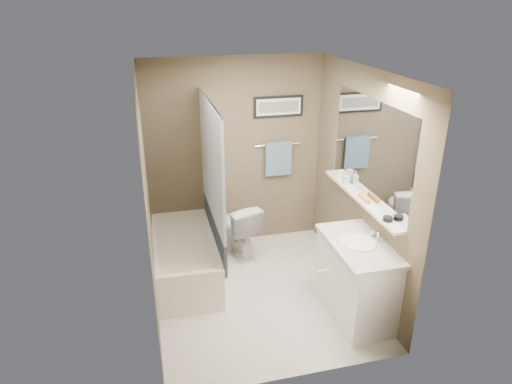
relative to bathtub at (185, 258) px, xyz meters
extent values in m
plane|color=silver|center=(0.75, -0.52, -0.25)|extent=(2.50, 2.50, 0.00)
cube|color=silver|center=(0.75, -0.52, 2.13)|extent=(2.20, 2.50, 0.04)
cube|color=brown|center=(0.75, 0.71, 0.95)|extent=(2.20, 0.04, 2.40)
cube|color=brown|center=(0.75, -1.75, 0.95)|extent=(2.20, 0.04, 2.40)
cube|color=brown|center=(-0.33, -0.52, 0.95)|extent=(0.04, 2.50, 2.40)
cube|color=brown|center=(1.83, -0.52, 0.95)|extent=(0.04, 2.50, 2.40)
cube|color=#BEA990|center=(-0.34, -0.02, 0.75)|extent=(0.02, 1.55, 2.00)
cylinder|color=silver|center=(0.35, -0.02, 1.80)|extent=(0.02, 1.55, 0.02)
cube|color=white|center=(0.35, -0.02, 1.15)|extent=(0.03, 1.45, 1.28)
cube|color=#2A3E4F|center=(0.35, -0.02, 0.33)|extent=(0.03, 1.45, 0.36)
cube|color=silver|center=(1.84, -0.67, 1.37)|extent=(0.02, 1.60, 1.00)
cube|color=silver|center=(1.79, -0.67, 0.85)|extent=(0.12, 1.60, 0.03)
cylinder|color=silver|center=(1.30, 0.70, 1.05)|extent=(0.60, 0.02, 0.02)
cube|color=#81A5BC|center=(1.30, 0.68, 0.87)|extent=(0.34, 0.05, 0.44)
cube|color=black|center=(1.30, 0.71, 1.53)|extent=(0.62, 0.02, 0.26)
cube|color=white|center=(1.30, 0.70, 1.53)|extent=(0.56, 0.00, 0.20)
cube|color=#595959|center=(1.30, 0.70, 1.53)|extent=(0.50, 0.00, 0.13)
cube|color=silver|center=(1.30, -1.76, 0.75)|extent=(0.80, 0.02, 2.00)
cylinder|color=silver|center=(0.97, -1.71, 0.75)|extent=(0.10, 0.02, 0.02)
cube|color=white|center=(0.00, 0.00, 0.00)|extent=(0.74, 1.52, 0.50)
cube|color=silver|center=(0.00, 0.00, 0.25)|extent=(0.56, 1.36, 0.02)
imported|color=white|center=(0.69, 0.39, 0.10)|extent=(0.57, 0.77, 0.70)
cube|color=white|center=(1.60, -1.12, 0.15)|extent=(0.55, 0.92, 0.80)
cube|color=beige|center=(1.59, -1.12, 0.57)|extent=(0.54, 0.96, 0.04)
cylinder|color=white|center=(1.58, -1.12, 0.60)|extent=(0.34, 0.34, 0.01)
cylinder|color=silver|center=(1.78, -1.12, 0.64)|extent=(0.02, 0.02, 0.10)
sphere|color=silver|center=(1.78, -1.02, 0.62)|extent=(0.05, 0.05, 0.05)
cylinder|color=black|center=(1.79, -1.24, 0.89)|extent=(0.09, 0.09, 0.04)
cylinder|color=orange|center=(1.79, -0.75, 0.89)|extent=(0.04, 0.22, 0.04)
cube|color=pink|center=(1.79, -0.48, 0.87)|extent=(0.04, 0.16, 0.01)
cylinder|color=white|center=(1.79, -0.16, 0.92)|extent=(0.08, 0.08, 0.10)
imported|color=#999999|center=(1.79, -0.30, 0.93)|extent=(0.07, 0.07, 0.14)
camera|label=1|loc=(-0.29, -4.59, 2.76)|focal=32.00mm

